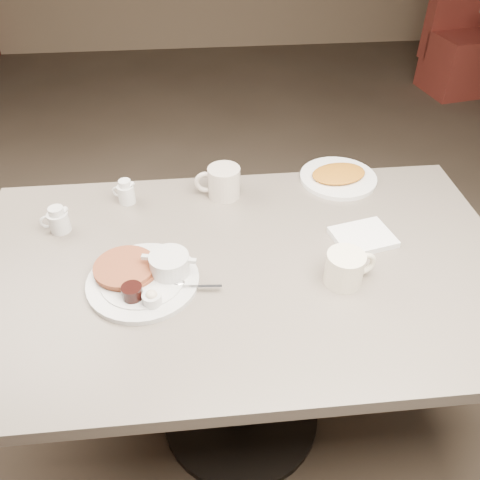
{
  "coord_description": "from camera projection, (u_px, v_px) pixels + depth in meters",
  "views": [
    {
      "loc": [
        -0.1,
        -1.0,
        1.67
      ],
      "look_at": [
        0.0,
        0.02,
        0.82
      ],
      "focal_mm": 37.31,
      "sensor_mm": 36.0,
      "label": 1
    }
  ],
  "objects": [
    {
      "name": "room",
      "position": [
        241.0,
        11.0,
        0.94
      ],
      "size": [
        7.04,
        8.04,
        2.84
      ],
      "color": "#4C3F33",
      "rests_on": "ground"
    },
    {
      "name": "diner_table",
      "position": [
        241.0,
        307.0,
        1.47
      ],
      "size": [
        1.5,
        0.9,
        0.75
      ],
      "color": "slate",
      "rests_on": "ground"
    },
    {
      "name": "main_plate",
      "position": [
        146.0,
        275.0,
        1.29
      ],
      "size": [
        0.38,
        0.35,
        0.07
      ],
      "color": "silver",
      "rests_on": "diner_table"
    },
    {
      "name": "coffee_mug_near",
      "position": [
        346.0,
        268.0,
        1.28
      ],
      "size": [
        0.15,
        0.12,
        0.09
      ],
      "color": "white",
      "rests_on": "diner_table"
    },
    {
      "name": "napkin",
      "position": [
        363.0,
        237.0,
        1.43
      ],
      "size": [
        0.19,
        0.17,
        0.02
      ],
      "color": "white",
      "rests_on": "diner_table"
    },
    {
      "name": "coffee_mug_far",
      "position": [
        223.0,
        182.0,
        1.58
      ],
      "size": [
        0.15,
        0.11,
        0.1
      ],
      "color": "beige",
      "rests_on": "diner_table"
    },
    {
      "name": "creamer_left",
      "position": [
        58.0,
        220.0,
        1.45
      ],
      "size": [
        0.09,
        0.07,
        0.08
      ],
      "color": "silver",
      "rests_on": "diner_table"
    },
    {
      "name": "creamer_right",
      "position": [
        126.0,
        192.0,
        1.56
      ],
      "size": [
        0.08,
        0.06,
        0.08
      ],
      "color": "white",
      "rests_on": "diner_table"
    },
    {
      "name": "hash_plate",
      "position": [
        338.0,
        176.0,
        1.68
      ],
      "size": [
        0.31,
        0.31,
        0.04
      ],
      "color": "white",
      "rests_on": "diner_table"
    }
  ]
}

